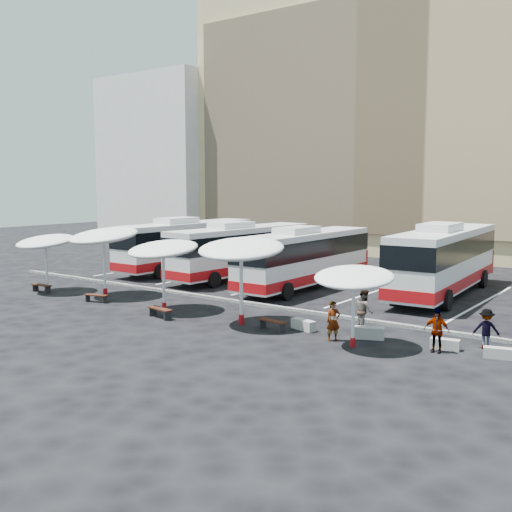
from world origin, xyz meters
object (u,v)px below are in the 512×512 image
Objects in this scene: sunshade_3 at (241,249)px; bus_3 at (445,258)px; wood_bench_2 at (160,310)px; conc_bench_1 at (368,333)px; sunshade_2 at (163,249)px; bus_1 at (242,249)px; conc_bench_0 at (303,325)px; sunshade_0 at (46,242)px; passenger_3 at (486,329)px; sunshade_4 at (354,277)px; passenger_1 at (365,310)px; wood_bench_0 at (41,286)px; wood_bench_1 at (96,296)px; passenger_2 at (437,331)px; wood_bench_3 at (272,323)px; conc_bench_3 at (499,353)px; bus_2 at (305,256)px; bus_0 at (187,243)px; sunshade_1 at (104,236)px; conc_bench_2 at (445,344)px; passenger_0 at (333,321)px.

bus_3 is at bearing 68.97° from sunshade_3.
wood_bench_2 is 9.77m from conc_bench_1.
sunshade_2 reaches higher than wood_bench_2.
bus_1 reaches higher than conc_bench_0.
bus_3 is 3.79× the size of sunshade_0.
conc_bench_1 is at bearing 4.06° from passenger_3.
conc_bench_0 is (-2.95, 1.17, -2.47)m from sunshade_4.
sunshade_2 reaches higher than sunshade_4.
bus_1 is at bearing 16.24° from passenger_1.
passenger_3 is (18.00, -8.17, -1.17)m from bus_1.
wood_bench_1 is (4.92, -0.05, -0.03)m from wood_bench_0.
passenger_1 reaches higher than passenger_2.
wood_bench_3 is at bearing 11.67° from wood_bench_2.
conc_bench_0 is at bearing -103.39° from bus_3.
conc_bench_1 is at bearing -177.07° from conc_bench_3.
bus_2 reaches higher than passenger_1.
sunshade_2 is (8.62, -10.99, 1.07)m from bus_0.
conc_bench_3 is at bearing 1.15° from sunshade_1.
sunshade_4 is (13.81, -10.91, 0.76)m from bus_1.
wood_bench_0 is at bearing -138.45° from bus_2.
wood_bench_2 is at bearing -175.02° from sunshade_4.
bus_2 is 11.16× the size of conc_bench_3.
bus_2 is 14.23m from conc_bench_2.
conc_bench_0 is at bearing -32.26° from bus_0.
bus_0 is at bearing 23.13° from passenger_1.
passenger_2 is (13.42, 0.70, -2.23)m from sunshade_2.
conc_bench_0 is 2.67m from passenger_1.
bus_1 reaches higher than conc_bench_3.
bus_0 is 10.30× the size of conc_bench_0.
sunshade_3 is at bearing -171.23° from conc_bench_2.
bus_3 is 3.31× the size of sunshade_1.
conc_bench_0 is (7.64, 0.71, -2.82)m from sunshade_2.
sunshade_0 is 5.46m from wood_bench_1.
passenger_2 is (3.58, -1.35, -0.08)m from passenger_1.
sunshade_0 is (-18.86, -12.69, 0.82)m from bus_3.
bus_3 is 13.42m from sunshade_3.
conc_bench_2 is (3.90, -11.13, -1.90)m from bus_3.
sunshade_2 reaches higher than conc_bench_2.
passenger_3 is at bearing 12.44° from conc_bench_0.
wood_bench_2 is at bearing 69.77° from passenger_1.
bus_3 reaches higher than wood_bench_0.
bus_0 is at bearing -33.49° from passenger_3.
bus_1 is 0.92× the size of bus_3.
bus_3 is 8.18× the size of passenger_0.
bus_1 reaches higher than passenger_2.
passenger_1 is (15.24, 1.24, -2.47)m from sunshade_1.
bus_0 is 3.31× the size of sunshade_4.
passenger_2 is at bearing 3.23° from wood_bench_0.
wood_bench_2 reaches higher than wood_bench_3.
wood_bench_2 is 1.23× the size of conc_bench_1.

